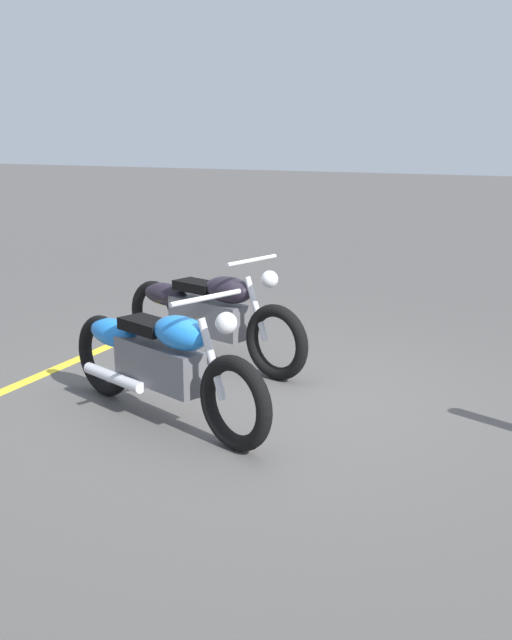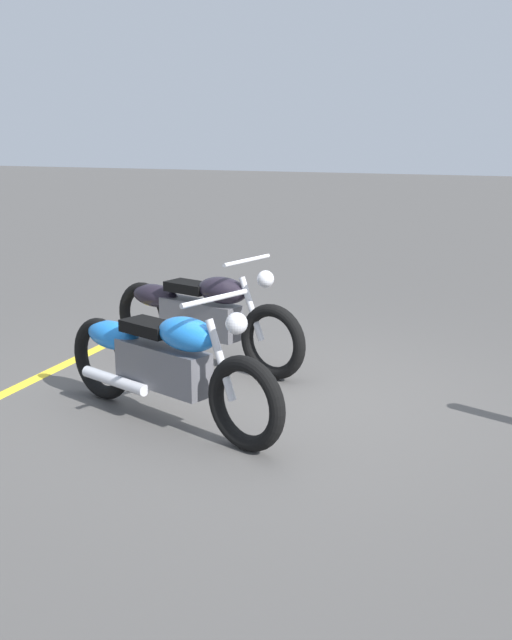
# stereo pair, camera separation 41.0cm
# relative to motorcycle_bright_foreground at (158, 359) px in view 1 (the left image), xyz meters

# --- Properties ---
(ground_plane) EXTENTS (60.00, 60.00, 0.00)m
(ground_plane) POSITION_rel_motorcycle_bright_foreground_xyz_m (0.50, 0.71, -0.46)
(ground_plane) COLOR #514F4C
(motorcycle_bright_foreground) EXTENTS (2.11, 0.95, 1.04)m
(motorcycle_bright_foreground) POSITION_rel_motorcycle_bright_foreground_xyz_m (0.00, 0.00, 0.00)
(motorcycle_bright_foreground) COLOR black
(motorcycle_bright_foreground) RESTS_ON ground
(motorcycle_dark_foreground) EXTENTS (2.16, 0.84, 1.04)m
(motorcycle_dark_foreground) POSITION_rel_motorcycle_bright_foreground_xyz_m (-0.34, 1.46, 0.00)
(motorcycle_dark_foreground) COLOR black
(motorcycle_dark_foreground) RESTS_ON ground
(parking_stripe_near) EXTENTS (0.19, 3.20, 0.01)m
(parking_stripe_near) POSITION_rel_motorcycle_bright_foreground_xyz_m (-1.48, 0.98, -0.46)
(parking_stripe_near) COLOR yellow
(parking_stripe_near) RESTS_ON ground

